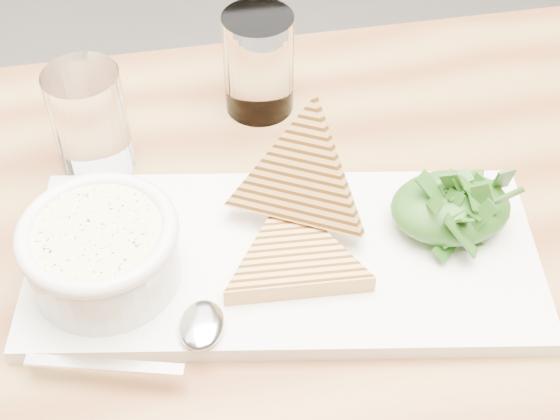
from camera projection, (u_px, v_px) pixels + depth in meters
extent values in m
cube|color=#9D7340|center=(228.00, 333.00, 0.67)|extent=(1.20, 0.81, 0.04)
cylinder|color=#9D7340|center=(550.00, 235.00, 1.24)|extent=(0.06, 0.06, 0.70)
cube|color=white|center=(284.00, 258.00, 0.69)|extent=(0.47, 0.27, 0.02)
cylinder|color=white|center=(104.00, 257.00, 0.65)|extent=(0.13, 0.13, 0.05)
cylinder|color=#FEEBA9|center=(97.00, 234.00, 0.63)|extent=(0.11, 0.11, 0.01)
torus|color=white|center=(97.00, 232.00, 0.62)|extent=(0.13, 0.13, 0.01)
ellipsoid|color=#1B4110|center=(450.00, 207.00, 0.69)|extent=(0.11, 0.09, 0.04)
ellipsoid|color=silver|center=(202.00, 325.00, 0.62)|extent=(0.05, 0.06, 0.01)
cube|color=silver|center=(104.00, 365.00, 0.60)|extent=(0.12, 0.04, 0.00)
cylinder|color=white|center=(90.00, 121.00, 0.75)|extent=(0.07, 0.07, 0.11)
cylinder|color=white|center=(259.00, 63.00, 0.81)|extent=(0.07, 0.07, 0.11)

